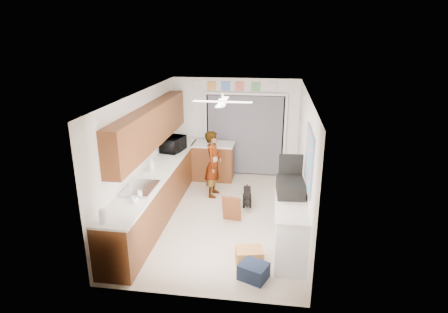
{
  "coord_description": "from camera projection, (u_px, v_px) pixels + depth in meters",
  "views": [
    {
      "loc": [
        1.02,
        -6.82,
        3.61
      ],
      "look_at": [
        0.0,
        0.4,
        1.15
      ],
      "focal_mm": 30.0,
      "sensor_mm": 36.0,
      "label": 1
    }
  ],
  "objects": [
    {
      "name": "wall_right",
      "position": [
        305.0,
        162.0,
        7.08
      ],
      "size": [
        0.0,
        5.0,
        5.0
      ],
      "primitive_type": "plane",
      "rotation": [
        1.57,
        0.0,
        -1.57
      ],
      "color": "white",
      "rests_on": "ground"
    },
    {
      "name": "paper_towel_roll",
      "position": [
        103.0,
        216.0,
        5.43
      ],
      "size": [
        0.12,
        0.12,
        0.23
      ],
      "primitive_type": "cylinder",
      "rotation": [
        0.0,
        0.0,
        -0.18
      ],
      "color": "white",
      "rests_on": "left_countertop"
    },
    {
      "name": "header_frame_0",
      "position": [
        212.0,
        86.0,
        9.35
      ],
      "size": [
        0.22,
        0.02,
        0.22
      ],
      "primitive_type": "cube",
      "color": "gold",
      "rests_on": "wall_back"
    },
    {
      "name": "header_frame_1",
      "position": [
        226.0,
        86.0,
        9.3
      ],
      "size": [
        0.22,
        0.02,
        0.22
      ],
      "primitive_type": "cube",
      "color": "#507FD6",
      "rests_on": "wall_back"
    },
    {
      "name": "header_frame_4",
      "position": [
        272.0,
        87.0,
        9.15
      ],
      "size": [
        0.22,
        0.02,
        0.22
      ],
      "primitive_type": "cube",
      "color": "silver",
      "rests_on": "wall_back"
    },
    {
      "name": "header_frame_2",
      "position": [
        240.0,
        86.0,
        9.26
      ],
      "size": [
        0.22,
        0.02,
        0.22
      ],
      "primitive_type": "cube",
      "color": "#DD6553",
      "rests_on": "wall_back"
    },
    {
      "name": "wall_back",
      "position": [
        235.0,
        127.0,
        9.63
      ],
      "size": [
        3.2,
        0.0,
        3.2
      ],
      "primitive_type": "plane",
      "rotation": [
        1.57,
        0.0,
        0.0
      ],
      "color": "white",
      "rests_on": "ground"
    },
    {
      "name": "door_trim_right",
      "position": [
        285.0,
        137.0,
        9.47
      ],
      "size": [
        0.06,
        0.04,
        2.1
      ],
      "primitive_type": "cube",
      "color": "white",
      "rests_on": "wall_back"
    },
    {
      "name": "dog",
      "position": [
        247.0,
        196.0,
        8.08
      ],
      "size": [
        0.28,
        0.56,
        0.42
      ],
      "primitive_type": "cube",
      "rotation": [
        0.0,
        0.0,
        0.09
      ],
      "color": "black",
      "rests_on": "floor"
    },
    {
      "name": "left_base_cabinets",
      "position": [
        159.0,
        192.0,
        7.72
      ],
      "size": [
        0.6,
        4.8,
        0.9
      ],
      "primitive_type": "cube",
      "color": "brown",
      "rests_on": "floor"
    },
    {
      "name": "header_frame_3",
      "position": [
        256.0,
        87.0,
        9.21
      ],
      "size": [
        0.22,
        0.02,
        0.22
      ],
      "primitive_type": "cube",
      "color": "#5CA15E",
      "rests_on": "wall_back"
    },
    {
      "name": "suitcase",
      "position": [
        290.0,
        187.0,
        6.38
      ],
      "size": [
        0.5,
        0.64,
        0.26
      ],
      "primitive_type": "cube",
      "rotation": [
        0.0,
        0.0,
        0.07
      ],
      "color": "black",
      "rests_on": "right_counter_top"
    },
    {
      "name": "navy_crate",
      "position": [
        254.0,
        271.0,
        5.7
      ],
      "size": [
        0.51,
        0.47,
        0.25
      ],
      "primitive_type": "cube",
      "rotation": [
        0.0,
        0.0,
        -0.4
      ],
      "color": "#141E32",
      "rests_on": "floor"
    },
    {
      "name": "soap_bottle",
      "position": [
        151.0,
        164.0,
        7.46
      ],
      "size": [
        0.15,
        0.15,
        0.29
      ],
      "primitive_type": "imported",
      "rotation": [
        0.0,
        0.0,
        -0.37
      ],
      "color": "silver",
      "rests_on": "left_countertop"
    },
    {
      "name": "microwave",
      "position": [
        173.0,
        144.0,
        8.68
      ],
      "size": [
        0.53,
        0.68,
        0.34
      ],
      "primitive_type": "imported",
      "rotation": [
        0.0,
        0.0,
        1.37
      ],
      "color": "black",
      "rests_on": "left_countertop"
    },
    {
      "name": "sink_basin",
      "position": [
        141.0,
        189.0,
        6.62
      ],
      "size": [
        0.5,
        0.76,
        0.06
      ],
      "primitive_type": "cube",
      "color": "silver",
      "rests_on": "left_countertop"
    },
    {
      "name": "cup",
      "position": [
        135.0,
        199.0,
        6.11
      ],
      "size": [
        0.13,
        0.13,
        0.1
      ],
      "primitive_type": "imported",
      "rotation": [
        0.0,
        0.0,
        -0.04
      ],
      "color": "white",
      "rests_on": "left_countertop"
    },
    {
      "name": "cabinet_door_panel",
      "position": [
        232.0,
        209.0,
        7.37
      ],
      "size": [
        0.39,
        0.19,
        0.55
      ],
      "primitive_type": "cube",
      "rotation": [
        0.21,
        0.0,
        -0.14
      ],
      "color": "brown",
      "rests_on": "floor"
    },
    {
      "name": "suitcase_rim",
      "position": [
        290.0,
        193.0,
        6.41
      ],
      "size": [
        0.48,
        0.61,
        0.02
      ],
      "primitive_type": "cube",
      "rotation": [
        0.0,
        0.0,
        0.07
      ],
      "color": "yellow",
      "rests_on": "suitcase"
    },
    {
      "name": "ceiling_fan",
      "position": [
        223.0,
        102.0,
        7.13
      ],
      "size": [
        1.14,
        1.14,
        0.24
      ],
      "primitive_type": "cube",
      "color": "white",
      "rests_on": "ceiling"
    },
    {
      "name": "route66_sign",
      "position": [
        198.0,
        86.0,
        9.4
      ],
      "size": [
        0.22,
        0.02,
        0.26
      ],
      "primitive_type": "cube",
      "color": "silver",
      "rests_on": "wall_back"
    },
    {
      "name": "ceiling",
      "position": [
        221.0,
        94.0,
        6.89
      ],
      "size": [
        5.0,
        5.0,
        0.0
      ],
      "primitive_type": "plane",
      "rotation": [
        3.14,
        0.0,
        0.0
      ],
      "color": "white",
      "rests_on": "ground"
    },
    {
      "name": "door_trim_left",
      "position": [
        206.0,
        134.0,
        9.74
      ],
      "size": [
        0.06,
        0.04,
        2.1
      ],
      "primitive_type": "cube",
      "color": "white",
      "rests_on": "wall_back"
    },
    {
      "name": "peninsula_top",
      "position": [
        213.0,
        144.0,
        9.34
      ],
      "size": [
        1.04,
        0.64,
        0.04
      ],
      "primitive_type": "cube",
      "color": "white",
      "rests_on": "peninsula_base"
    },
    {
      "name": "wall_left",
      "position": [
        142.0,
        155.0,
        7.5
      ],
      "size": [
        0.0,
        5.0,
        5.0
      ],
      "primitive_type": "plane",
      "rotation": [
        1.57,
        0.0,
        1.57
      ],
      "color": "white",
      "rests_on": "ground"
    },
    {
      "name": "curtain_panel",
      "position": [
        245.0,
        136.0,
        9.6
      ],
      "size": [
        1.9,
        0.03,
        2.05
      ],
      "primitive_type": "cube",
      "color": "slate",
      "rests_on": "wall_back"
    },
    {
      "name": "jar_b",
      "position": [
        140.0,
        194.0,
        6.3
      ],
      "size": [
        0.09,
        0.09,
        0.12
      ],
      "primitive_type": "cylinder",
      "rotation": [
        0.0,
        0.0,
        -0.19
      ],
      "color": "silver",
      "rests_on": "left_countertop"
    },
    {
      "name": "right_counter_top",
      "position": [
        292.0,
        205.0,
        6.09
      ],
      "size": [
        0.54,
        1.44,
        0.04
      ],
      "primitive_type": "cube",
      "color": "white",
      "rests_on": "right_counter_base"
    },
    {
      "name": "man",
      "position": [
        213.0,
        164.0,
        8.41
      ],
      "size": [
        0.41,
        0.58,
        1.52
      ],
      "primitive_type": "imported",
      "rotation": [
        0.0,
        0.0,
        1.5
      ],
      "color": "white",
      "rests_on": "floor"
    },
    {
      "name": "abstract_painting",
      "position": [
        309.0,
        159.0,
        6.01
      ],
      "size": [
        0.03,
        1.15,
        0.95
      ],
      "primitive_type": "cube",
      "color": "#DC5183",
      "rests_on": "wall_right"
    },
    {
      "name": "cardboard_box",
      "position": [
        249.0,
        256.0,
        6.06
      ],
      "size": [
        0.49,
        0.41,
        0.27
      ],
      "primitive_type": "cube",
      "rotation": [
        0.0,
        0.0,
        0.22
      ],
      "color": "#C3813D",
      "rests_on": "floor"
    },
    {
      "name": "upper_cabinets",
      "position": [
        152.0,
        126.0,
        7.49
      ],
      "size": [
        0.32,
        4.0,
        0.8
      ],
      "primitive_type": "cube",
      "color": "brown",
      "rests_on": "wall_left"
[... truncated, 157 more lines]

